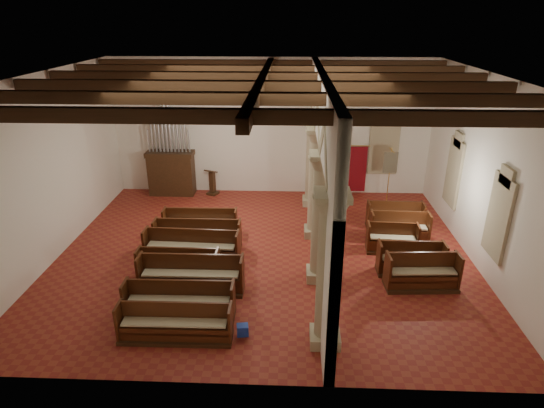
{
  "coord_description": "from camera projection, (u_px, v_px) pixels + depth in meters",
  "views": [
    {
      "loc": [
        0.86,
        -13.77,
        7.67
      ],
      "look_at": [
        0.26,
        0.5,
        1.66
      ],
      "focal_mm": 30.0,
      "sensor_mm": 36.0,
      "label": 1
    }
  ],
  "objects": [
    {
      "name": "tube_heater_b",
      "position": [
        209.0,
        297.0,
        13.03
      ],
      "size": [
        1.05,
        0.13,
        0.11
      ],
      "primitive_type": "cylinder",
      "rotation": [
        0.0,
        1.57,
        -0.02
      ],
      "color": "white",
      "rests_on": "floor"
    },
    {
      "name": "nave_pew_0",
      "position": [
        175.0,
        328.0,
        11.47
      ],
      "size": [
        2.88,
        0.69,
        1.0
      ],
      "rotation": [
        0.0,
        0.0,
        0.01
      ],
      "color": "#3E2413",
      "rests_on": "floor"
    },
    {
      "name": "dossal_curtain",
      "position": [
        348.0,
        169.0,
        20.55
      ],
      "size": [
        1.8,
        0.07,
        2.17
      ],
      "color": "maroon",
      "rests_on": "floor"
    },
    {
      "name": "hymnal_box_c",
      "position": [
        235.0,
        261.0,
        14.75
      ],
      "size": [
        0.3,
        0.25,
        0.28
      ],
      "primitive_type": "cube",
      "rotation": [
        0.0,
        0.0,
        0.09
      ],
      "color": "navy",
      "rests_on": "floor"
    },
    {
      "name": "window_right_b",
      "position": [
        455.0,
        173.0,
        16.87
      ],
      "size": [
        0.03,
        1.0,
        2.2
      ],
      "primitive_type": "cube",
      "color": "#2C6450",
      "rests_on": "wall_right"
    },
    {
      "name": "aisle_pew_1",
      "position": [
        410.0,
        263.0,
        14.39
      ],
      "size": [
        2.08,
        0.71,
        1.06
      ],
      "rotation": [
        0.0,
        0.0,
        -0.0
      ],
      "color": "#3E2413",
      "rests_on": "floor"
    },
    {
      "name": "wall_left",
      "position": [
        49.0,
        169.0,
        14.79
      ],
      "size": [
        0.02,
        12.0,
        6.0
      ],
      "primitive_type": "cube",
      "color": "white",
      "rests_on": "floor"
    },
    {
      "name": "nave_pew_3",
      "position": [
        179.0,
        269.0,
        14.11
      ],
      "size": [
        2.52,
        0.69,
        1.0
      ],
      "rotation": [
        0.0,
        0.0,
        -0.01
      ],
      "color": "#3E2413",
      "rests_on": "floor"
    },
    {
      "name": "nave_pew_4",
      "position": [
        192.0,
        251.0,
        15.12
      ],
      "size": [
        3.18,
        0.86,
        1.1
      ],
      "rotation": [
        0.0,
        0.0,
        -0.04
      ],
      "color": "#3E2413",
      "rests_on": "floor"
    },
    {
      "name": "nave_pew_1",
      "position": [
        180.0,
        306.0,
        12.32
      ],
      "size": [
        2.99,
        0.74,
        1.05
      ],
      "rotation": [
        0.0,
        0.0,
        0.01
      ],
      "color": "#3E2413",
      "rests_on": "floor"
    },
    {
      "name": "lectern",
      "position": [
        212.0,
        184.0,
        20.65
      ],
      "size": [
        0.61,
        0.65,
        1.22
      ],
      "rotation": [
        0.0,
        0.0,
        -0.42
      ],
      "color": "#331E10",
      "rests_on": "floor"
    },
    {
      "name": "aisle_pew_3",
      "position": [
        399.0,
        232.0,
        16.39
      ],
      "size": [
        2.1,
        0.78,
        1.12
      ],
      "rotation": [
        0.0,
        0.0,
        -0.01
      ],
      "color": "#3E2413",
      "rests_on": "floor"
    },
    {
      "name": "nave_pew_6",
      "position": [
        201.0,
        226.0,
        16.97
      ],
      "size": [
        2.75,
        0.72,
        1.0
      ],
      "rotation": [
        0.0,
        0.0,
        0.02
      ],
      "color": "#3E2413",
      "rests_on": "floor"
    },
    {
      "name": "arcade",
      "position": [
        320.0,
        155.0,
        14.24
      ],
      "size": [
        0.9,
        11.9,
        6.0
      ],
      "color": "tan",
      "rests_on": "floor"
    },
    {
      "name": "nave_pew_2",
      "position": [
        192.0,
        280.0,
        13.47
      ],
      "size": [
        3.1,
        0.77,
        1.14
      ],
      "rotation": [
        0.0,
        0.0,
        0.0
      ],
      "color": "#3E2413",
      "rests_on": "floor"
    },
    {
      "name": "hymnal_box_b",
      "position": [
        224.0,
        303.0,
        12.6
      ],
      "size": [
        0.34,
        0.31,
        0.27
      ],
      "primitive_type": "cube",
      "rotation": [
        0.0,
        0.0,
        -0.38
      ],
      "color": "#153D93",
      "rests_on": "floor"
    },
    {
      "name": "aisle_pew_0",
      "position": [
        421.0,
        277.0,
        13.62
      ],
      "size": [
        2.2,
        0.87,
        1.12
      ],
      "rotation": [
        0.0,
        0.0,
        0.06
      ],
      "color": "#3E2413",
      "rests_on": "floor"
    },
    {
      "name": "ceiling",
      "position": [
        262.0,
        75.0,
        13.36
      ],
      "size": [
        14.0,
        14.0,
        0.0
      ],
      "primitive_type": "plane",
      "rotation": [
        3.14,
        0.0,
        0.0
      ],
      "color": "black",
      "rests_on": "wall_back"
    },
    {
      "name": "nave_pew_5",
      "position": [
        198.0,
        239.0,
        15.94
      ],
      "size": [
        3.04,
        0.72,
        1.06
      ],
      "rotation": [
        0.0,
        0.0,
        0.0
      ],
      "color": "#3E2413",
      "rests_on": "floor"
    },
    {
      "name": "ceiling_beams",
      "position": [
        263.0,
        81.0,
        13.43
      ],
      "size": [
        13.8,
        11.8,
        0.3
      ],
      "primitive_type": null,
      "color": "#3E2413",
      "rests_on": "wall_back"
    },
    {
      "name": "window_back",
      "position": [
        384.0,
        147.0,
        20.15
      ],
      "size": [
        1.0,
        0.03,
        2.2
      ],
      "primitive_type": "cube",
      "color": "#2C6450",
      "rests_on": "wall_back"
    },
    {
      "name": "processional_banner",
      "position": [
        388.0,
        187.0,
        19.4
      ],
      "size": [
        0.58,
        0.74,
        2.55
      ],
      "rotation": [
        0.0,
        0.0,
        0.05
      ],
      "color": "#3E2413",
      "rests_on": "floor"
    },
    {
      "name": "wall_back",
      "position": [
        271.0,
        128.0,
        20.05
      ],
      "size": [
        14.0,
        0.02,
        6.0
      ],
      "primitive_type": "cube",
      "color": "white",
      "rests_on": "floor"
    },
    {
      "name": "pipe_organ",
      "position": [
        171.0,
        165.0,
        20.39
      ],
      "size": [
        2.1,
        0.85,
        4.4
      ],
      "color": "#3E2413",
      "rests_on": "floor"
    },
    {
      "name": "tube_heater_a",
      "position": [
        134.0,
        316.0,
        12.21
      ],
      "size": [
        0.87,
        0.28,
        0.09
      ],
      "primitive_type": "cylinder",
      "rotation": [
        0.0,
        1.57,
        0.22
      ],
      "color": "silver",
      "rests_on": "floor"
    },
    {
      "name": "aisle_pew_4",
      "position": [
        395.0,
        219.0,
        17.46
      ],
      "size": [
        2.14,
        0.72,
        1.04
      ],
      "rotation": [
        0.0,
        0.0,
        -0.01
      ],
      "color": "#3E2413",
      "rests_on": "floor"
    },
    {
      "name": "hymnal_box_a",
      "position": [
        243.0,
        330.0,
        11.53
      ],
      "size": [
        0.32,
        0.28,
        0.29
      ],
      "primitive_type": "cube",
      "rotation": [
        0.0,
        0.0,
        0.16
      ],
      "color": "#151594",
      "rests_on": "floor"
    },
    {
      "name": "wall_right",
      "position": [
        485.0,
        174.0,
        14.26
      ],
      "size": [
        0.02,
        12.0,
        6.0
      ],
      "primitive_type": "cube",
      "color": "white",
      "rests_on": "floor"
    },
    {
      "name": "aisle_pew_2",
      "position": [
        392.0,
        242.0,
        15.72
      ],
      "size": [
        1.76,
        0.78,
        1.03
      ],
      "rotation": [
        0.0,
        0.0,
        -0.05
      ],
      "color": "#3E2413",
      "rests_on": "floor"
    },
    {
      "name": "window_right_a",
      "position": [
        500.0,
        217.0,
        13.19
      ],
      "size": [
        0.03,
        1.0,
        2.2
      ],
      "primitive_type": "cube",
      "color": "#2C6450",
      "rests_on": "wall_right"
    },
    {
      "name": "floor",
      "position": [
        264.0,
        254.0,
        15.69
      ],
      "size": [
        14.0,
        14.0,
        0.0
      ],
      "primitive_type": "plane",
      "color": "maroon",
      "rests_on": "ground"
    },
    {
      "name": "wall_front",
      "position": [
        245.0,
        268.0,
        9.0
      ],
      "size": [
        14.0,
        0.02,
        6.0
      ],
      "primitive_type": "cube",
      "color": "white",
      "rests_on": "floor"
    }
  ]
}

